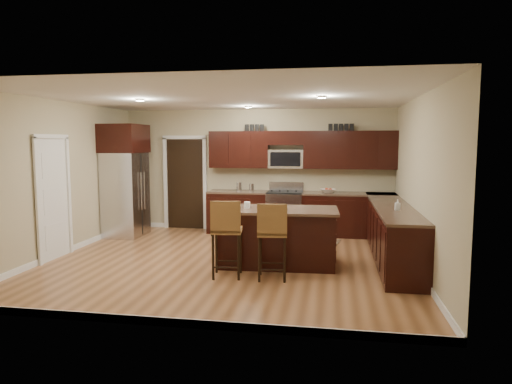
% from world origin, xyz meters
% --- Properties ---
extents(floor, '(6.00, 6.00, 0.00)m').
position_xyz_m(floor, '(0.00, 0.00, 0.00)').
color(floor, '#97643C').
rests_on(floor, ground).
extents(ceiling, '(6.00, 6.00, 0.00)m').
position_xyz_m(ceiling, '(0.00, 0.00, 2.70)').
color(ceiling, silver).
rests_on(ceiling, wall_back).
extents(wall_back, '(6.00, 0.00, 6.00)m').
position_xyz_m(wall_back, '(0.00, 2.75, 1.35)').
color(wall_back, tan).
rests_on(wall_back, floor).
extents(wall_left, '(0.00, 5.50, 5.50)m').
position_xyz_m(wall_left, '(-3.00, 0.00, 1.35)').
color(wall_left, tan).
rests_on(wall_left, floor).
extents(wall_right, '(0.00, 5.50, 5.50)m').
position_xyz_m(wall_right, '(3.00, 0.00, 1.35)').
color(wall_right, tan).
rests_on(wall_right, floor).
extents(base_cabinets, '(4.02, 3.96, 0.92)m').
position_xyz_m(base_cabinets, '(1.90, 1.45, 0.46)').
color(base_cabinets, black).
rests_on(base_cabinets, floor).
extents(upper_cabinets, '(4.00, 0.33, 0.80)m').
position_xyz_m(upper_cabinets, '(1.04, 2.58, 1.84)').
color(upper_cabinets, black).
rests_on(upper_cabinets, wall_back).
extents(range, '(0.76, 0.64, 1.11)m').
position_xyz_m(range, '(0.68, 2.45, 0.47)').
color(range, silver).
rests_on(range, floor).
extents(microwave, '(0.76, 0.31, 0.40)m').
position_xyz_m(microwave, '(0.68, 2.60, 1.62)').
color(microwave, silver).
rests_on(microwave, upper_cabinets).
extents(doorway, '(0.85, 0.03, 2.06)m').
position_xyz_m(doorway, '(-1.65, 2.73, 1.03)').
color(doorway, black).
rests_on(doorway, floor).
extents(pantry_door, '(0.03, 0.80, 2.04)m').
position_xyz_m(pantry_door, '(-2.98, -0.30, 1.02)').
color(pantry_door, white).
rests_on(pantry_door, floor).
extents(letter_decor, '(2.20, 0.03, 0.15)m').
position_xyz_m(letter_decor, '(0.90, 2.58, 2.29)').
color(letter_decor, black).
rests_on(letter_decor, upper_cabinets).
extents(island, '(1.97, 1.10, 0.92)m').
position_xyz_m(island, '(0.82, -0.05, 0.43)').
color(island, black).
rests_on(island, floor).
extents(stool_left, '(0.48, 0.48, 1.15)m').
position_xyz_m(stool_left, '(0.17, -0.89, 0.72)').
color(stool_left, olive).
rests_on(stool_left, floor).
extents(stool_mid, '(0.46, 0.46, 1.13)m').
position_xyz_m(stool_mid, '(0.85, -0.89, 0.70)').
color(stool_mid, olive).
rests_on(stool_mid, floor).
extents(refrigerator, '(0.79, 0.94, 2.35)m').
position_xyz_m(refrigerator, '(-2.62, 1.69, 1.21)').
color(refrigerator, silver).
rests_on(refrigerator, floor).
extents(floor_mat, '(1.04, 0.79, 0.01)m').
position_xyz_m(floor_mat, '(1.36, 1.78, 0.01)').
color(floor_mat, brown).
rests_on(floor_mat, floor).
extents(fruit_bowl, '(0.37, 0.37, 0.08)m').
position_xyz_m(fruit_bowl, '(1.59, 2.45, 0.96)').
color(fruit_bowl, silver).
rests_on(fruit_bowl, base_cabinets).
extents(soap_bottle, '(0.08, 0.08, 0.17)m').
position_xyz_m(soap_bottle, '(2.70, 0.10, 1.01)').
color(soap_bottle, '#B2B2B2').
rests_on(soap_bottle, base_cabinets).
extents(canister_tall, '(0.12, 0.12, 0.19)m').
position_xyz_m(canister_tall, '(-0.33, 2.45, 1.02)').
color(canister_tall, silver).
rests_on(canister_tall, base_cabinets).
extents(canister_short, '(0.11, 0.11, 0.16)m').
position_xyz_m(canister_short, '(-0.05, 2.45, 1.00)').
color(canister_short, silver).
rests_on(canister_short, base_cabinets).
extents(island_jar, '(0.10, 0.10, 0.10)m').
position_xyz_m(island_jar, '(0.32, -0.05, 0.97)').
color(island_jar, white).
rests_on(island_jar, island).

